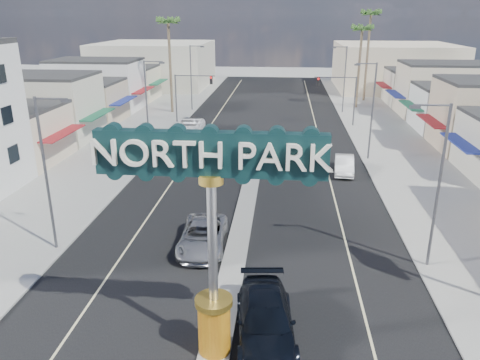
% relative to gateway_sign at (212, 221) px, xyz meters
% --- Properties ---
extents(ground, '(160.00, 160.00, 0.00)m').
position_rel_gateway_sign_xyz_m(ground, '(0.00, 28.02, -5.93)').
color(ground, gray).
rests_on(ground, ground).
extents(road, '(20.00, 120.00, 0.01)m').
position_rel_gateway_sign_xyz_m(road, '(0.00, 28.02, -5.92)').
color(road, black).
rests_on(road, ground).
extents(median_island, '(1.30, 30.00, 0.16)m').
position_rel_gateway_sign_xyz_m(median_island, '(0.00, 12.02, -5.85)').
color(median_island, gray).
rests_on(median_island, ground).
extents(sidewalk_left, '(8.00, 120.00, 0.12)m').
position_rel_gateway_sign_xyz_m(sidewalk_left, '(-14.00, 28.02, -5.87)').
color(sidewalk_left, gray).
rests_on(sidewalk_left, ground).
extents(sidewalk_right, '(8.00, 120.00, 0.12)m').
position_rel_gateway_sign_xyz_m(sidewalk_right, '(14.00, 28.02, -5.87)').
color(sidewalk_right, gray).
rests_on(sidewalk_right, ground).
extents(storefront_row_left, '(12.00, 42.00, 6.00)m').
position_rel_gateway_sign_xyz_m(storefront_row_left, '(-24.00, 41.02, -2.93)').
color(storefront_row_left, beige).
rests_on(storefront_row_left, ground).
extents(storefront_row_right, '(12.00, 42.00, 6.00)m').
position_rel_gateway_sign_xyz_m(storefront_row_right, '(24.00, 41.02, -2.93)').
color(storefront_row_right, '#B7B29E').
rests_on(storefront_row_right, ground).
extents(backdrop_far_left, '(20.00, 20.00, 8.00)m').
position_rel_gateway_sign_xyz_m(backdrop_far_left, '(-22.00, 73.02, -1.93)').
color(backdrop_far_left, '#B7B29E').
rests_on(backdrop_far_left, ground).
extents(backdrop_far_right, '(20.00, 20.00, 8.00)m').
position_rel_gateway_sign_xyz_m(backdrop_far_right, '(22.00, 73.02, -1.93)').
color(backdrop_far_right, beige).
rests_on(backdrop_far_right, ground).
extents(gateway_sign, '(8.20, 1.50, 9.15)m').
position_rel_gateway_sign_xyz_m(gateway_sign, '(0.00, 0.00, 0.00)').
color(gateway_sign, '#B7580E').
rests_on(gateway_sign, median_island).
extents(traffic_signal_left, '(5.09, 0.45, 6.00)m').
position_rel_gateway_sign_xyz_m(traffic_signal_left, '(-9.18, 42.02, -1.65)').
color(traffic_signal_left, '#47474C').
rests_on(traffic_signal_left, ground).
extents(traffic_signal_right, '(5.09, 0.45, 6.00)m').
position_rel_gateway_sign_xyz_m(traffic_signal_right, '(9.18, 42.02, -1.65)').
color(traffic_signal_right, '#47474C').
rests_on(traffic_signal_right, ground).
extents(streetlight_l_near, '(2.03, 0.22, 9.00)m').
position_rel_gateway_sign_xyz_m(streetlight_l_near, '(-10.43, 8.02, -0.86)').
color(streetlight_l_near, '#47474C').
rests_on(streetlight_l_near, ground).
extents(streetlight_l_mid, '(2.03, 0.22, 9.00)m').
position_rel_gateway_sign_xyz_m(streetlight_l_mid, '(-10.43, 28.02, -0.86)').
color(streetlight_l_mid, '#47474C').
rests_on(streetlight_l_mid, ground).
extents(streetlight_l_far, '(2.03, 0.22, 9.00)m').
position_rel_gateway_sign_xyz_m(streetlight_l_far, '(-10.43, 50.02, -0.86)').
color(streetlight_l_far, '#47474C').
rests_on(streetlight_l_far, ground).
extents(streetlight_r_near, '(2.03, 0.22, 9.00)m').
position_rel_gateway_sign_xyz_m(streetlight_r_near, '(10.43, 8.02, -0.86)').
color(streetlight_r_near, '#47474C').
rests_on(streetlight_r_near, ground).
extents(streetlight_r_mid, '(2.03, 0.22, 9.00)m').
position_rel_gateway_sign_xyz_m(streetlight_r_mid, '(10.43, 28.02, -0.86)').
color(streetlight_r_mid, '#47474C').
rests_on(streetlight_r_mid, ground).
extents(streetlight_r_far, '(2.03, 0.22, 9.00)m').
position_rel_gateway_sign_xyz_m(streetlight_r_far, '(10.43, 50.02, -0.86)').
color(streetlight_r_far, '#47474C').
rests_on(streetlight_r_far, ground).
extents(palm_left_far, '(2.60, 2.60, 13.10)m').
position_rel_gateway_sign_xyz_m(palm_left_far, '(-13.00, 48.02, 5.57)').
color(palm_left_far, brown).
rests_on(palm_left_far, ground).
extents(palm_right_mid, '(2.60, 2.60, 12.10)m').
position_rel_gateway_sign_xyz_m(palm_right_mid, '(13.00, 54.02, 4.67)').
color(palm_right_mid, brown).
rests_on(palm_right_mid, ground).
extents(palm_right_far, '(2.60, 2.60, 14.10)m').
position_rel_gateway_sign_xyz_m(palm_right_far, '(15.00, 60.02, 6.46)').
color(palm_right_far, brown).
rests_on(palm_right_far, ground).
extents(suv_left, '(2.82, 5.72, 1.56)m').
position_rel_gateway_sign_xyz_m(suv_left, '(-2.02, 9.03, -5.15)').
color(suv_left, '#A0A1A5').
rests_on(suv_left, ground).
extents(suv_right, '(3.03, 6.19, 1.73)m').
position_rel_gateway_sign_xyz_m(suv_right, '(2.00, 1.24, -5.06)').
color(suv_right, black).
rests_on(suv_right, ground).
extents(car_parked_left, '(1.70, 4.23, 1.44)m').
position_rel_gateway_sign_xyz_m(car_parked_left, '(-9.00, 30.25, -5.21)').
color(car_parked_left, slate).
rests_on(car_parked_left, ground).
extents(car_parked_right, '(2.00, 4.66, 1.49)m').
position_rel_gateway_sign_xyz_m(car_parked_right, '(7.86, 23.79, -5.18)').
color(car_parked_right, silver).
rests_on(car_parked_right, ground).
extents(city_bus, '(2.96, 10.66, 2.94)m').
position_rel_gateway_sign_xyz_m(city_bus, '(-6.73, 27.29, -4.46)').
color(city_bus, white).
rests_on(city_bus, ground).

